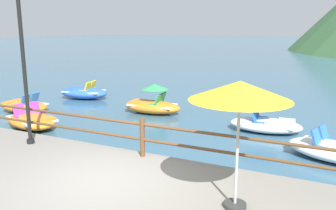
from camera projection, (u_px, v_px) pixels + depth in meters
The scene contains 10 objects.
ground_plane at pixel (299, 57), 42.51m from camera, with size 200.00×200.00×0.00m, color #38607A.
dock_railing at pixel (142, 133), 8.43m from camera, with size 23.92×0.12×0.95m.
lamp_post at pixel (22, 44), 8.94m from camera, with size 0.28×0.28×4.45m.
beach_umbrella at pixel (240, 93), 5.68m from camera, with size 1.70×1.70×2.24m.
pedal_boat_0 at pixel (152, 104), 14.44m from camera, with size 2.51×1.33×1.24m.
pedal_boat_1 at pixel (25, 106), 14.70m from camera, with size 2.17×1.38×0.82m.
pedal_boat_2 at pixel (32, 120), 12.40m from camera, with size 2.69×2.08×0.83m.
pedal_boat_3 at pixel (333, 150), 9.41m from camera, with size 2.70×2.02×0.82m.
pedal_boat_6 at pixel (266, 120), 11.91m from camera, with size 2.49×1.46×1.18m.
pedal_boat_7 at pixel (84, 93), 17.46m from camera, with size 2.61×1.68×0.89m.
Camera 1 is at (4.05, -5.48, 3.48)m, focal length 37.37 mm.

